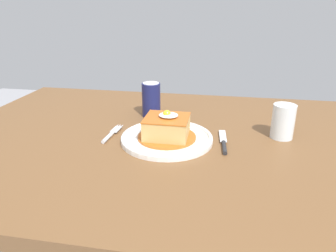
% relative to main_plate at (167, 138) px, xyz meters
% --- Properties ---
extents(dining_table, '(1.49, 0.98, 0.76)m').
position_rel_main_plate_xyz_m(dining_table, '(0.03, 0.03, -0.10)').
color(dining_table, brown).
rests_on(dining_table, ground_plane).
extents(main_plate, '(0.28, 0.28, 0.02)m').
position_rel_main_plate_xyz_m(main_plate, '(0.00, 0.00, 0.00)').
color(main_plate, white).
rests_on(main_plate, dining_table).
extents(sandwich_meal, '(0.18, 0.18, 0.09)m').
position_rel_main_plate_xyz_m(sandwich_meal, '(0.00, 0.00, 0.03)').
color(sandwich_meal, '#B75B1E').
rests_on(sandwich_meal, main_plate).
extents(fork, '(0.02, 0.14, 0.01)m').
position_rel_main_plate_xyz_m(fork, '(-0.18, 0.00, -0.00)').
color(fork, silver).
rests_on(fork, dining_table).
extents(knife, '(0.03, 0.17, 0.01)m').
position_rel_main_plate_xyz_m(knife, '(0.17, -0.01, -0.00)').
color(knife, '#262628').
rests_on(knife, dining_table).
extents(soda_can, '(0.07, 0.07, 0.12)m').
position_rel_main_plate_xyz_m(soda_can, '(-0.10, 0.21, 0.05)').
color(soda_can, '#191E51').
rests_on(soda_can, dining_table).
extents(drinking_glass, '(0.07, 0.07, 0.10)m').
position_rel_main_plate_xyz_m(drinking_glass, '(0.34, 0.09, 0.04)').
color(drinking_glass, '#3F2314').
rests_on(drinking_glass, dining_table).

